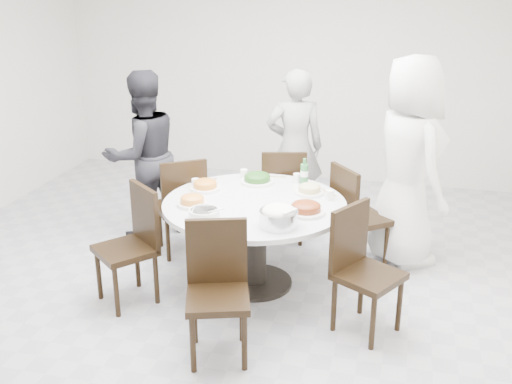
% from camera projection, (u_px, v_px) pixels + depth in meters
% --- Properties ---
extents(floor, '(6.00, 6.00, 0.01)m').
position_uv_depth(floor, '(230.00, 283.00, 5.15)').
color(floor, '#A8A8AC').
rests_on(floor, ground).
extents(wall_back, '(6.00, 0.01, 2.80)m').
position_uv_depth(wall_back, '(297.00, 68.00, 7.39)').
color(wall_back, silver).
rests_on(wall_back, ground).
extents(dining_table, '(1.50, 1.50, 0.75)m').
position_uv_depth(dining_table, '(255.00, 244.00, 5.00)').
color(dining_table, silver).
rests_on(dining_table, floor).
extents(chair_ne, '(0.59, 0.59, 0.95)m').
position_uv_depth(chair_ne, '(361.00, 216.00, 5.31)').
color(chair_ne, black).
rests_on(chair_ne, floor).
extents(chair_n, '(0.51, 0.51, 0.95)m').
position_uv_depth(chair_n, '(283.00, 194.00, 5.85)').
color(chair_n, black).
rests_on(chair_n, floor).
extents(chair_nw, '(0.59, 0.59, 0.95)m').
position_uv_depth(chair_nw, '(180.00, 204.00, 5.58)').
color(chair_nw, black).
rests_on(chair_nw, floor).
extents(chair_sw, '(0.59, 0.59, 0.95)m').
position_uv_depth(chair_sw, '(125.00, 247.00, 4.71)').
color(chair_sw, black).
rests_on(chair_sw, floor).
extents(chair_s, '(0.53, 0.53, 0.95)m').
position_uv_depth(chair_s, '(218.00, 295.00, 4.01)').
color(chair_s, black).
rests_on(chair_s, floor).
extents(chair_se, '(0.57, 0.57, 0.95)m').
position_uv_depth(chair_se, '(369.00, 273.00, 4.31)').
color(chair_se, black).
rests_on(chair_se, floor).
extents(diner_right, '(0.99, 1.09, 1.88)m').
position_uv_depth(diner_right, '(408.00, 162.00, 5.26)').
color(diner_right, silver).
rests_on(diner_right, floor).
extents(diner_middle, '(0.68, 0.54, 1.62)m').
position_uv_depth(diner_middle, '(295.00, 148.00, 6.16)').
color(diner_middle, black).
rests_on(diner_middle, floor).
extents(diner_left, '(1.00, 1.02, 1.66)m').
position_uv_depth(diner_left, '(143.00, 155.00, 5.85)').
color(diner_left, black).
rests_on(diner_left, floor).
extents(dish_greens, '(0.30, 0.30, 0.08)m').
position_uv_depth(dish_greens, '(257.00, 179.00, 5.30)').
color(dish_greens, white).
rests_on(dish_greens, dining_table).
extents(dish_pale, '(0.24, 0.24, 0.06)m').
position_uv_depth(dish_pale, '(309.00, 190.00, 5.04)').
color(dish_pale, white).
rests_on(dish_pale, dining_table).
extents(dish_orange, '(0.26, 0.26, 0.07)m').
position_uv_depth(dish_orange, '(205.00, 186.00, 5.14)').
color(dish_orange, white).
rests_on(dish_orange, dining_table).
extents(dish_redbrown, '(0.30, 0.30, 0.07)m').
position_uv_depth(dish_redbrown, '(306.00, 209.00, 4.63)').
color(dish_redbrown, white).
rests_on(dish_redbrown, dining_table).
extents(dish_tofu, '(0.24, 0.24, 0.06)m').
position_uv_depth(dish_tofu, '(192.00, 202.00, 4.79)').
color(dish_tofu, white).
rests_on(dish_tofu, dining_table).
extents(rice_bowl, '(0.29, 0.29, 0.12)m').
position_uv_depth(rice_bowl, '(279.00, 218.00, 4.39)').
color(rice_bowl, silver).
rests_on(rice_bowl, dining_table).
extents(soup_bowl, '(0.24, 0.24, 0.07)m').
position_uv_depth(soup_bowl, '(204.00, 214.00, 4.54)').
color(soup_bowl, white).
rests_on(soup_bowl, dining_table).
extents(beverage_bottle, '(0.07, 0.07, 0.24)m').
position_uv_depth(beverage_bottle, '(304.00, 172.00, 5.24)').
color(beverage_bottle, '#2B6D35').
rests_on(beverage_bottle, dining_table).
extents(tea_cups, '(0.07, 0.07, 0.08)m').
position_uv_depth(tea_cups, '(271.00, 173.00, 5.46)').
color(tea_cups, white).
rests_on(tea_cups, dining_table).
extents(chopsticks, '(0.24, 0.04, 0.01)m').
position_uv_depth(chopsticks, '(270.00, 175.00, 5.51)').
color(chopsticks, tan).
rests_on(chopsticks, dining_table).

